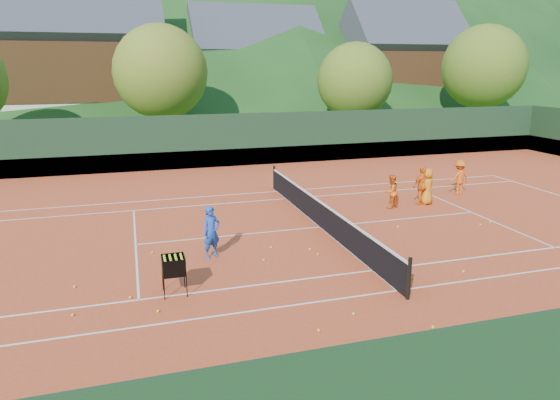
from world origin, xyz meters
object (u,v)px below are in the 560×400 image
object	(u,v)px
ball_hopper	(174,266)
student_c	(427,187)
coach	(211,232)
student_d	(459,177)
student_b	(422,186)
chalet_right	(400,69)
tennis_net	(321,214)
chalet_left	(79,65)
student_a	(391,192)
chalet_mid	(254,72)

from	to	relation	value
ball_hopper	student_c	bearing A→B (deg)	27.25
coach	student_d	world-z (taller)	coach
student_b	chalet_right	bearing A→B (deg)	-129.01
student_b	ball_hopper	xyz separation A→B (m)	(-10.61, -5.61, -0.06)
student_b	tennis_net	size ratio (longest dim) A/B	0.13
tennis_net	chalet_left	distance (m)	32.04
student_b	student_d	size ratio (longest dim) A/B	1.03
tennis_net	ball_hopper	world-z (taller)	tennis_net
coach	student_a	xyz separation A→B (m)	(7.81, 3.29, -0.11)
student_c	chalet_mid	bearing A→B (deg)	-114.75
student_b	chalet_right	xyz separation A→B (m)	(14.89, 28.40, 4.43)
student_b	chalet_left	xyz separation A→B (m)	(-15.11, 28.40, 4.82)
student_b	student_d	world-z (taller)	student_b
student_b	chalet_right	world-z (taller)	chalet_right
student_c	student_d	xyz separation A→B (m)	(2.29, 1.03, 0.02)
student_a	ball_hopper	world-z (taller)	student_a
tennis_net	chalet_right	distance (m)	36.37
student_b	chalet_mid	distance (m)	32.68
coach	chalet_right	size ratio (longest dim) A/B	0.13
student_a	student_d	bearing A→B (deg)	174.37
student_a	student_b	distance (m)	1.49
student_a	chalet_left	xyz separation A→B (m)	(-13.62, 28.50, 4.94)
student_a	student_c	world-z (taller)	student_c
student_b	chalet_mid	size ratio (longest dim) A/B	0.13
student_a	student_b	xyz separation A→B (m)	(1.49, 0.10, 0.12)
student_a	student_c	distance (m)	1.71
ball_hopper	chalet_mid	world-z (taller)	chalet_mid
student_a	student_d	distance (m)	4.15
student_d	chalet_mid	size ratio (longest dim) A/B	0.12
chalet_mid	student_b	bearing A→B (deg)	-91.58
student_d	tennis_net	xyz separation A→B (m)	(-7.62, -2.60, -0.28)
coach	chalet_mid	bearing A→B (deg)	49.20
chalet_right	student_b	bearing A→B (deg)	-117.68
student_b	chalet_mid	bearing A→B (deg)	-102.91
student_b	tennis_net	distance (m)	5.36
student_c	student_d	world-z (taller)	student_d
chalet_left	chalet_mid	distance (m)	16.51
student_c	chalet_left	bearing A→B (deg)	-85.23
coach	student_a	bearing A→B (deg)	-2.08
student_b	student_c	bearing A→B (deg)	161.26
coach	chalet_left	xyz separation A→B (m)	(-5.81, 31.79, 4.83)
tennis_net	chalet_right	bearing A→B (deg)	56.31
ball_hopper	student_b	bearing A→B (deg)	27.87
coach	ball_hopper	world-z (taller)	coach
student_d	chalet_mid	xyz separation A→B (m)	(-1.62, 31.40, 4.19)
student_b	student_d	xyz separation A→B (m)	(2.51, 1.00, -0.02)
student_d	student_a	bearing A→B (deg)	7.68
ball_hopper	chalet_right	bearing A→B (deg)	53.13
ball_hopper	tennis_net	bearing A→B (deg)	36.05
ball_hopper	chalet_left	xyz separation A→B (m)	(-4.50, 34.01, 4.88)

